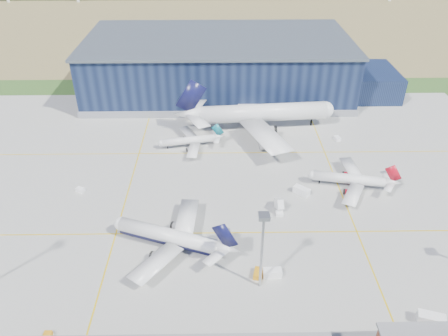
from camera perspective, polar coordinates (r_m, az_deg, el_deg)
ground at (r=135.56m, az=-0.62°, el=-5.68°), size 600.00×600.00×0.00m
apron at (r=143.49m, az=-0.64°, el=-3.18°), size 220.00×160.00×0.08m
farmland at (r=336.66m, az=-0.85°, el=18.42°), size 600.00×220.00×0.01m
hangar at (r=213.56m, az=-0.01°, el=12.98°), size 145.00×62.00×26.10m
light_mast_center at (r=103.21m, az=5.06°, el=-9.33°), size 2.60×2.60×23.00m
airliner_navy at (r=120.70m, az=-7.34°, el=-7.97°), size 47.98×47.50×12.25m
airliner_red at (r=149.17m, az=16.13°, el=-0.81°), size 35.64×35.13×9.84m
airliner_widebody at (r=177.96m, az=5.18°, el=8.30°), size 71.30×69.99×21.54m
airliner_regional at (r=166.95m, az=-4.66°, el=4.06°), size 30.27×29.82×8.47m
gse_tug_a at (r=115.87m, az=4.50°, el=-13.58°), size 2.94×3.99×1.50m
gse_van_a at (r=115.79m, az=25.42°, el=-17.41°), size 6.56×4.33×2.64m
gse_cart_a at (r=178.42m, az=14.57°, el=3.75°), size 2.70×3.44×1.32m
gse_van_b at (r=144.27m, az=10.08°, el=-2.96°), size 5.64×5.36×2.45m
gse_tug_c at (r=187.86m, az=-3.47°, el=6.39°), size 3.41×4.12×1.55m
gse_cart_b at (r=151.13m, az=-18.26°, el=-2.72°), size 3.44×3.00×1.25m
gse_van_c at (r=115.79m, az=6.32°, el=-13.48°), size 4.87×2.53×2.28m
airstair at (r=136.33m, az=7.17°, el=-4.92°), size 2.44×4.94×3.04m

